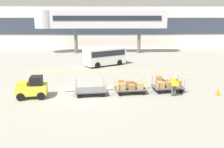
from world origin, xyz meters
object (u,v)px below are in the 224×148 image
(baggage_tug, at_px, (32,88))
(baggage_cart_tail, at_px, (167,84))
(shuttle_van, at_px, (105,55))
(baggage_cart_lead, at_px, (91,90))
(safety_cone_near, at_px, (218,92))
(baggage_cart_middle, at_px, (130,86))
(baggage_handler, at_px, (174,85))

(baggage_tug, bearing_deg, baggage_cart_tail, 7.18)
(shuttle_van, bearing_deg, baggage_tug, -114.71)
(baggage_cart_lead, relative_size, shuttle_van, 0.60)
(shuttle_van, height_order, safety_cone_near, shuttle_van)
(baggage_tug, height_order, safety_cone_near, baggage_tug)
(baggage_tug, relative_size, baggage_cart_middle, 0.72)
(baggage_cart_lead, height_order, baggage_handler, baggage_handler)
(baggage_cart_lead, distance_m, safety_cone_near, 9.43)
(baggage_cart_lead, height_order, shuttle_van, shuttle_van)
(baggage_cart_lead, xyz_separation_m, baggage_cart_middle, (2.97, 0.38, 0.18))
(baggage_handler, bearing_deg, baggage_tug, -179.82)
(baggage_cart_tail, bearing_deg, baggage_handler, -80.87)
(baggage_cart_lead, distance_m, baggage_handler, 6.16)
(baggage_tug, distance_m, baggage_cart_lead, 4.18)
(baggage_tug, bearing_deg, baggage_cart_lead, 7.04)
(baggage_tug, bearing_deg, baggage_handler, 0.18)
(baggage_tug, xyz_separation_m, baggage_handler, (10.25, 0.03, 0.11))
(baggage_handler, bearing_deg, safety_cone_near, 1.86)
(baggage_handler, xyz_separation_m, safety_cone_near, (3.31, 0.11, -0.59))
(baggage_cart_lead, xyz_separation_m, safety_cone_near, (9.43, -0.37, -0.07))
(baggage_handler, distance_m, safety_cone_near, 3.36)
(safety_cone_near, bearing_deg, shuttle_van, 127.32)
(baggage_tug, xyz_separation_m, baggage_cart_tail, (10.05, 1.27, -0.19))
(baggage_cart_middle, xyz_separation_m, shuttle_van, (-1.95, 10.29, 0.71))
(baggage_cart_tail, relative_size, safety_cone_near, 5.57)
(baggage_cart_tail, height_order, baggage_handler, baggage_handler)
(baggage_cart_lead, xyz_separation_m, baggage_handler, (6.12, -0.48, 0.52))
(baggage_tug, xyz_separation_m, shuttle_van, (5.14, 11.17, 0.48))
(baggage_cart_lead, bearing_deg, baggage_tug, -172.96)
(baggage_cart_tail, relative_size, baggage_handler, 1.96)
(baggage_cart_lead, distance_m, shuttle_van, 10.75)
(baggage_cart_tail, bearing_deg, baggage_tug, -172.82)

